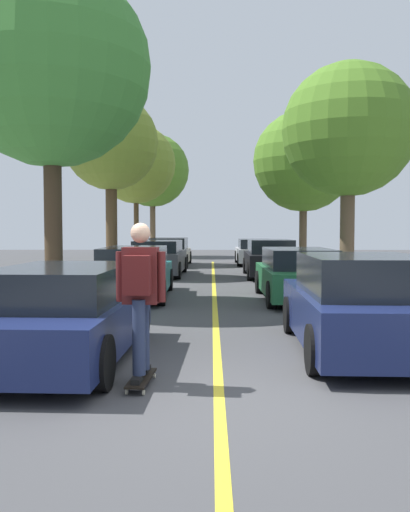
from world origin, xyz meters
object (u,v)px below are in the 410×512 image
object	(u,v)px
parked_car_left_near	(134,272)
parked_car_left_farthest	(169,252)
skateboard	(141,378)
parked_car_right_farthest	(255,252)
street_tree_left_farthest	(153,171)
parked_car_right_nearest	(361,305)
street_tree_right_near	(304,161)
street_tree_left_near	(111,144)
street_tree_left_far	(136,164)
parked_car_left_nearest	(63,314)
skateboarder	(140,290)
parked_car_right_far	(270,259)
street_tree_right_nearest	(349,131)
street_tree_left_nearest	(51,68)
parked_car_left_far	(158,258)
parked_car_right_near	(298,275)

from	to	relation	value
parked_car_left_near	parked_car_left_farthest	world-z (taller)	parked_car_left_farthest
parked_car_left_near	skateboard	size ratio (longest dim) A/B	5.39
parked_car_right_farthest	street_tree_left_farthest	size ratio (longest dim) A/B	0.58
parked_car_right_nearest	street_tree_right_near	world-z (taller)	street_tree_right_near
street_tree_left_near	skateboard	world-z (taller)	street_tree_left_near
parked_car_right_nearest	skateboard	distance (m)	3.57
parked_car_left_near	street_tree_left_far	bearing A→B (deg)	97.64
parked_car_left_nearest	skateboarder	size ratio (longest dim) A/B	2.30
street_tree_left_farthest	street_tree_left_near	bearing A→B (deg)	-90.00
parked_car_left_near	parked_car_right_farthest	distance (m)	13.66
parked_car_left_farthest	street_tree_left_near	bearing A→B (deg)	-105.09
skateboarder	skateboard	bearing A→B (deg)	85.87
parked_car_right_far	street_tree_left_near	size ratio (longest dim) A/B	0.67
parked_car_left_nearest	parked_car_left_near	distance (m)	6.91
parked_car_right_nearest	street_tree_right_nearest	xyz separation A→B (m)	(1.68, 7.56, 3.91)
parked_car_left_farthest	street_tree_left_nearest	xyz separation A→B (m)	(-1.68, -13.69, 4.90)
street_tree_left_far	street_tree_right_nearest	xyz separation A→B (m)	(7.64, -11.30, -0.41)
street_tree_right_near	skateboard	world-z (taller)	street_tree_right_near
parked_car_left_farthest	skateboard	distance (m)	20.25
parked_car_left_near	parked_car_left_farthest	bearing A→B (deg)	90.00
street_tree_left_farthest	parked_car_left_nearest	bearing A→B (deg)	-86.44
parked_car_left_nearest	parked_car_right_farthest	distance (m)	20.33
parked_car_left_nearest	parked_car_left_farthest	bearing A→B (deg)	90.00
parked_car_right_farthest	street_tree_right_nearest	world-z (taller)	street_tree_right_nearest
street_tree_right_nearest	parked_car_left_far	bearing A→B (deg)	138.07
parked_car_left_near	skateboard	world-z (taller)	parked_car_left_near
parked_car_left_near	parked_car_left_far	world-z (taller)	parked_car_left_far
parked_car_right_near	parked_car_right_nearest	bearing A→B (deg)	-90.02
parked_car_right_nearest	parked_car_right_near	world-z (taller)	parked_car_right_nearest
parked_car_left_far	street_tree_right_near	size ratio (longest dim) A/B	0.69
parked_car_left_far	parked_car_right_near	bearing A→B (deg)	-59.09
parked_car_right_near	street_tree_right_nearest	xyz separation A→B (m)	(1.68, 1.79, 3.95)
parked_car_left_farthest	skateboarder	xyz separation A→B (m)	(1.23, -20.24, 0.45)
parked_car_right_near	street_tree_left_farthest	world-z (taller)	street_tree_left_farthest
parked_car_left_nearest	parked_car_left_far	xyz separation A→B (m)	(-0.00, 13.51, 0.03)
street_tree_right_near	skateboard	bearing A→B (deg)	-105.70
parked_car_right_nearest	parked_car_right_near	xyz separation A→B (m)	(0.00, 5.77, -0.04)
parked_car_left_near	parked_car_right_near	distance (m)	4.31
street_tree_left_far	street_tree_right_nearest	size ratio (longest dim) A/B	1.07
parked_car_left_nearest	parked_car_left_far	bearing A→B (deg)	90.00
parked_car_left_far	street_tree_right_near	bearing A→B (deg)	19.48
parked_car_right_farthest	street_tree_left_nearest	xyz separation A→B (m)	(-5.96, -14.54, 4.92)
parked_car_left_nearest	parked_car_left_farthest	xyz separation A→B (m)	(-0.00, 19.03, 0.02)
parked_car_left_near	street_tree_left_nearest	bearing A→B (deg)	-136.91
street_tree_left_farthest	street_tree_right_nearest	xyz separation A→B (m)	(7.64, -18.86, -0.90)
parked_car_right_near	parked_car_right_farthest	xyz separation A→B (m)	(-0.00, 13.51, -0.00)
parked_car_right_far	street_tree_left_far	world-z (taller)	street_tree_left_far
parked_car_right_nearest	street_tree_left_near	bearing A→B (deg)	116.04
parked_car_left_near	parked_car_right_far	size ratio (longest dim) A/B	1.03
parked_car_left_nearest	skateboard	distance (m)	1.80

